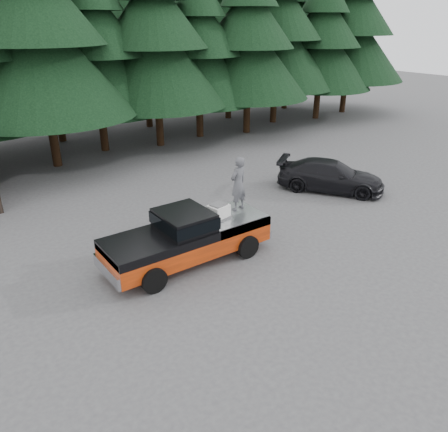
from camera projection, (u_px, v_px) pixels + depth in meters
ground at (215, 264)px, 15.15m from camera, size 120.00×120.00×0.00m
pickup_truck at (188, 244)px, 15.05m from camera, size 6.00×2.04×1.33m
truck_cab at (184, 220)px, 14.61m from camera, size 1.66×1.90×0.59m
air_compressor at (218, 212)px, 15.35m from camera, size 0.79×0.70×0.47m
man_on_bed at (238, 184)px, 15.74m from camera, size 0.81×0.61×2.00m
parked_car at (330, 176)px, 21.39m from camera, size 4.63×5.40×1.49m
treeline at (48, 20)px, 24.88m from camera, size 60.15×16.05×17.50m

